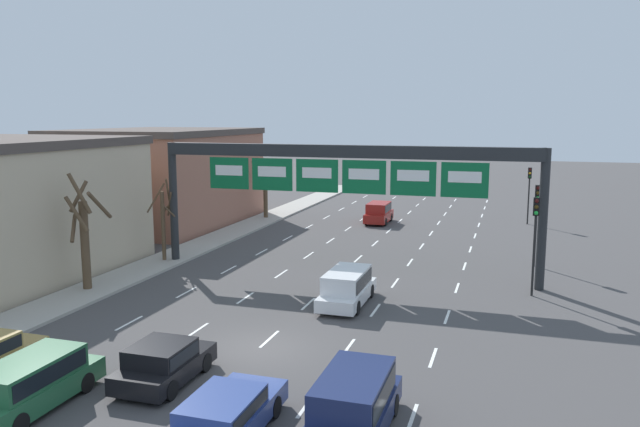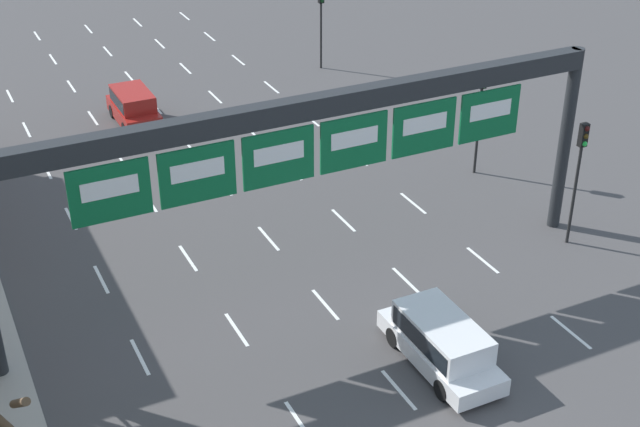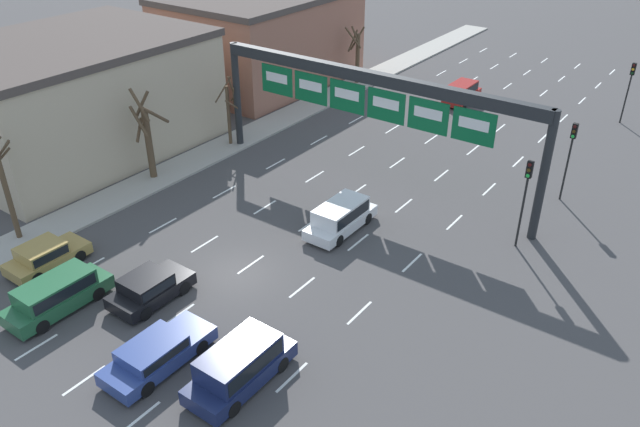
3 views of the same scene
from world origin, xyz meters
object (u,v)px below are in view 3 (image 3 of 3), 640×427
object	(u,v)px
car_gold	(45,255)
tree_bare_furthest	(4,184)
traffic_light_far_end	(571,146)
tree_bare_second	(357,53)
suv_white	(341,215)
tree_bare_third	(147,135)
traffic_light_near_gantry	(526,187)
tree_bare_closest	(229,109)
car_black	(149,287)
suv_green	(57,293)
traffic_light_mid_block	(630,81)
suv_navy	(240,364)
car_blue	(157,353)
sign_gantry	(369,94)
suv_red	(462,92)

from	to	relation	value
car_gold	tree_bare_furthest	size ratio (longest dim) A/B	0.72
traffic_light_far_end	tree_bare_second	size ratio (longest dim) A/B	0.96
car_gold	traffic_light_far_end	xyz separation A→B (m)	(18.75, 22.52, 2.74)
suv_white	tree_bare_third	world-z (taller)	tree_bare_third
traffic_light_near_gantry	tree_bare_closest	distance (m)	21.56
car_black	tree_bare_furthest	distance (m)	10.43
suv_green	traffic_light_mid_block	xyz separation A→B (m)	(15.17, 39.43, 2.47)
car_gold	traffic_light_mid_block	xyz separation A→B (m)	(18.60, 37.83, 2.63)
traffic_light_mid_block	tree_bare_third	xyz separation A→B (m)	(-21.99, -27.94, -0.33)
car_gold	tree_bare_second	xyz separation A→B (m)	(-3.33, 33.73, 2.09)
suv_green	suv_navy	bearing A→B (deg)	8.33
car_blue	traffic_light_mid_block	size ratio (longest dim) A/B	1.02
suv_white	car_black	distance (m)	11.08
tree_bare_third	tree_bare_closest	bearing A→B (deg)	87.14
traffic_light_near_gantry	suv_green	bearing A→B (deg)	-130.71
car_blue	traffic_light_near_gantry	world-z (taller)	traffic_light_near_gantry
sign_gantry	suv_red	distance (m)	18.27
suv_white	traffic_light_far_end	world-z (taller)	traffic_light_far_end
tree_bare_furthest	suv_green	bearing A→B (deg)	-17.87
traffic_light_mid_block	tree_bare_third	size ratio (longest dim) A/B	0.78
suv_red	tree_bare_third	bearing A→B (deg)	-112.02
suv_red	suv_white	distance (m)	23.15
car_gold	traffic_light_far_end	size ratio (longest dim) A/B	0.81
suv_white	tree_bare_closest	world-z (taller)	tree_bare_closest
sign_gantry	traffic_light_mid_block	xyz separation A→B (m)	(10.44, 20.66, -2.65)
car_black	suv_navy	world-z (taller)	suv_navy
suv_navy	tree_bare_closest	size ratio (longest dim) A/B	0.94
suv_white	suv_navy	bearing A→B (deg)	-74.26
suv_green	tree_bare_second	world-z (taller)	tree_bare_second
suv_navy	traffic_light_far_end	distance (m)	23.46
sign_gantry	car_blue	bearing A→B (deg)	-84.59
sign_gantry	suv_navy	xyz separation A→B (m)	(5.15, -17.33, -5.03)
suv_green	traffic_light_far_end	bearing A→B (deg)	57.60
suv_navy	tree_bare_furthest	distance (m)	17.29
traffic_light_near_gantry	tree_bare_second	distance (m)	28.19
suv_red	tree_bare_closest	size ratio (longest dim) A/B	0.80
car_black	suv_red	bearing A→B (deg)	89.45
tree_bare_closest	tree_bare_furthest	size ratio (longest dim) A/B	0.92
car_black	tree_bare_third	distance (m)	13.16
car_blue	tree_bare_third	world-z (taller)	tree_bare_third
tree_bare_closest	traffic_light_far_end	bearing A→B (deg)	14.54
traffic_light_far_end	tree_bare_third	size ratio (longest dim) A/B	0.81
suv_white	tree_bare_furthest	world-z (taller)	tree_bare_furthest
car_blue	tree_bare_furthest	distance (m)	14.14
sign_gantry	suv_red	size ratio (longest dim) A/B	5.36
car_blue	sign_gantry	bearing A→B (deg)	95.41
car_blue	tree_bare_closest	world-z (taller)	tree_bare_closest
suv_green	traffic_light_far_end	size ratio (longest dim) A/B	0.99
car_black	traffic_light_mid_block	distance (m)	38.65
car_gold	suv_red	world-z (taller)	suv_red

